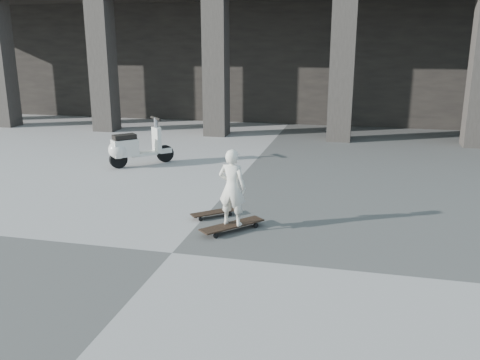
% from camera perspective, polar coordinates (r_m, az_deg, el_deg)
% --- Properties ---
extents(ground, '(90.00, 90.00, 0.00)m').
position_cam_1_polar(ground, '(6.90, -7.63, -8.12)').
color(ground, '#464643').
rests_on(ground, ground).
extents(colonnade, '(28.00, 8.82, 6.00)m').
position_cam_1_polar(colonnade, '(19.79, 6.83, 16.22)').
color(colonnade, black).
rests_on(colonnade, ground).
extents(longboard, '(0.86, 0.93, 0.10)m').
position_cam_1_polar(longboard, '(7.57, -0.87, -5.14)').
color(longboard, black).
rests_on(longboard, ground).
extents(skateboard_spare, '(0.68, 0.62, 0.09)m').
position_cam_1_polar(skateboard_spare, '(8.16, -3.01, -3.72)').
color(skateboard_spare, black).
rests_on(skateboard_spare, ground).
extents(child, '(0.45, 0.33, 1.14)m').
position_cam_1_polar(child, '(7.38, -0.89, -0.85)').
color(child, silver).
rests_on(child, longboard).
extents(scooter, '(1.16, 1.18, 1.06)m').
position_cam_1_polar(scooter, '(11.56, -12.18, 3.53)').
color(scooter, black).
rests_on(scooter, ground).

